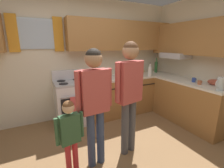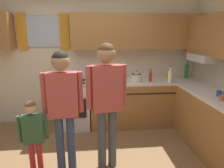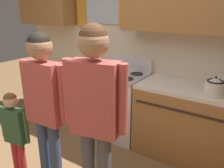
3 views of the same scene
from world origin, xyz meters
The scene contains 13 objects.
back_wall_unit centered at (0.08, 1.82, 1.50)m, with size 4.60×0.42×2.60m.
kitchen_counter_run centered at (1.52, 1.11, 0.45)m, with size 2.19×2.13×0.90m.
stove_oven centered at (-0.24, 1.54, 0.47)m, with size 0.64×0.67×1.10m.
bottle_wine_green centered at (2.05, 1.63, 1.05)m, with size 0.08×0.08×0.39m.
bottle_sauce_red centered at (1.25, 1.44, 0.99)m, with size 0.06×0.06×0.25m.
bottle_milk_white centered at (1.58, 1.30, 1.02)m, with size 0.08×0.08×0.31m.
mug_cobalt_blue centered at (1.97, 0.43, 0.94)m, with size 0.11×0.07×0.08m.
mug_mustard_yellow centered at (1.66, 1.70, 0.95)m, with size 0.12×0.08×0.09m.
cup_terracotta centered at (1.89, 0.24, 0.94)m, with size 0.11×0.07×0.08m.
stovetop_kettle centered at (0.97, 1.41, 1.00)m, with size 0.27×0.20×0.21m.
adult_holding_child centered at (-0.21, 0.20, 1.00)m, with size 0.49×0.22×1.59m.
adult_in_plaid centered at (0.33, 0.23, 1.05)m, with size 0.51×0.24×1.67m.
small_child centered at (-0.56, 0.09, 0.64)m, with size 0.34×0.14×1.03m.
Camera 2 is at (0.16, -2.11, 1.76)m, focal length 31.42 mm.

